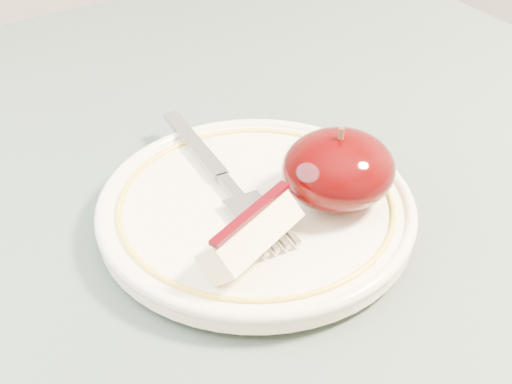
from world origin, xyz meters
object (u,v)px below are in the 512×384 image
apple_half (338,169)px  table (234,330)px  fork (223,177)px  plate (256,208)px

apple_half → table: bearing=168.2°
table → fork: bearing=66.1°
fork → apple_half: bearing=-130.1°
table → apple_half: size_ratio=11.26×
table → plate: 0.10m
plate → fork: fork is taller
plate → fork: (-0.01, 0.03, 0.01)m
plate → table: bearing=-160.9°
fork → table: bearing=161.3°
table → apple_half: bearing=-11.8°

